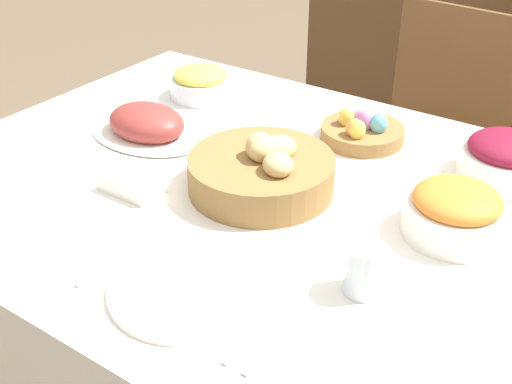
# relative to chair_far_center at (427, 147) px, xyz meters

# --- Properties ---
(dining_table) EXTENTS (1.59, 1.09, 0.78)m
(dining_table) POSITION_rel_chair_far_center_xyz_m (0.02, -0.89, -0.12)
(dining_table) COLOR white
(dining_table) RESTS_ON ground
(chair_far_center) EXTENTS (0.46, 0.46, 0.94)m
(chair_far_center) POSITION_rel_chair_far_center_xyz_m (0.00, 0.00, 0.00)
(chair_far_center) COLOR brown
(chair_far_center) RESTS_ON ground
(sideboard) EXTENTS (1.59, 0.44, 0.98)m
(sideboard) POSITION_rel_chair_far_center_xyz_m (-0.03, 0.86, -0.02)
(sideboard) COLOR brown
(sideboard) RESTS_ON ground
(bread_basket) EXTENTS (0.30, 0.30, 0.12)m
(bread_basket) POSITION_rel_chair_far_center_xyz_m (-0.04, -0.90, 0.31)
(bread_basket) COLOR olive
(bread_basket) RESTS_ON dining_table
(egg_basket) EXTENTS (0.20, 0.20, 0.08)m
(egg_basket) POSITION_rel_chair_far_center_xyz_m (0.03, -0.58, 0.30)
(egg_basket) COLOR olive
(egg_basket) RESTS_ON dining_table
(ham_platter) EXTENTS (0.31, 0.21, 0.09)m
(ham_platter) POSITION_rel_chair_far_center_xyz_m (-0.41, -0.85, 0.30)
(ham_platter) COLOR silver
(ham_platter) RESTS_ON dining_table
(carrot_bowl) EXTENTS (0.19, 0.19, 0.10)m
(carrot_bowl) POSITION_rel_chair_far_center_xyz_m (0.34, -0.83, 0.32)
(carrot_bowl) COLOR silver
(carrot_bowl) RESTS_ON dining_table
(pineapple_bowl) EXTENTS (0.17, 0.17, 0.09)m
(pineapple_bowl) POSITION_rel_chair_far_center_xyz_m (-0.45, -0.58, 0.31)
(pineapple_bowl) COLOR silver
(pineapple_bowl) RESTS_ON dining_table
(beet_salad_bowl) EXTENTS (0.19, 0.19, 0.10)m
(beet_salad_bowl) POSITION_rel_chair_far_center_xyz_m (0.36, -0.57, 0.32)
(beet_salad_bowl) COLOR silver
(beet_salad_bowl) RESTS_ON dining_table
(dinner_plate) EXTENTS (0.25, 0.25, 0.01)m
(dinner_plate) POSITION_rel_chair_far_center_xyz_m (0.04, -1.24, 0.27)
(dinner_plate) COLOR silver
(dinner_plate) RESTS_ON dining_table
(fork) EXTENTS (0.02, 0.19, 0.00)m
(fork) POSITION_rel_chair_far_center_xyz_m (-0.11, -1.24, 0.27)
(fork) COLOR #B7B7BC
(fork) RESTS_ON dining_table
(knife) EXTENTS (0.02, 0.19, 0.00)m
(knife) POSITION_rel_chair_far_center_xyz_m (0.19, -1.24, 0.27)
(knife) COLOR #B7B7BC
(knife) RESTS_ON dining_table
(spoon) EXTENTS (0.02, 0.19, 0.00)m
(spoon) POSITION_rel_chair_far_center_xyz_m (0.22, -1.24, 0.27)
(spoon) COLOR #B7B7BC
(spoon) RESTS_ON dining_table
(drinking_cup) EXTENTS (0.07, 0.07, 0.09)m
(drinking_cup) POSITION_rel_chair_far_center_xyz_m (0.28, -1.08, 0.31)
(drinking_cup) COLOR silver
(drinking_cup) RESTS_ON dining_table
(butter_dish) EXTENTS (0.12, 0.08, 0.03)m
(butter_dish) POSITION_rel_chair_far_center_xyz_m (-0.26, -1.06, 0.28)
(butter_dish) COLOR silver
(butter_dish) RESTS_ON dining_table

